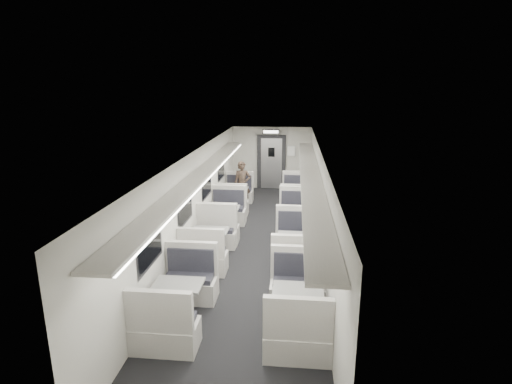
% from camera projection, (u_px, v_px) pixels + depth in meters
% --- Properties ---
extents(room, '(3.24, 12.24, 2.64)m').
position_uv_depth(room, '(257.00, 201.00, 9.65)').
color(room, black).
rests_on(room, ground).
extents(booth_left_a, '(0.96, 1.94, 1.04)m').
position_uv_depth(booth_left_a, '(236.00, 197.00, 13.14)').
color(booth_left_a, '#B1AEA6').
rests_on(booth_left_a, room).
extents(booth_left_b, '(1.02, 2.06, 1.10)m').
position_uv_depth(booth_left_b, '(224.00, 219.00, 10.89)').
color(booth_left_b, '#B1AEA6').
rests_on(booth_left_b, room).
extents(booth_left_c, '(0.99, 2.00, 1.07)m').
position_uv_depth(booth_left_c, '(211.00, 244.00, 9.26)').
color(booth_left_c, '#B1AEA6').
rests_on(booth_left_c, room).
extents(booth_left_d, '(0.99, 2.02, 1.08)m').
position_uv_depth(booth_left_d, '(179.00, 302.00, 6.75)').
color(booth_left_d, '#B1AEA6').
rests_on(booth_left_d, room).
extents(booth_right_a, '(1.01, 2.06, 1.10)m').
position_uv_depth(booth_right_a, '(297.00, 199.00, 12.82)').
color(booth_right_a, '#B1AEA6').
rests_on(booth_right_a, room).
extents(booth_right_b, '(1.03, 2.10, 1.12)m').
position_uv_depth(booth_right_b, '(297.00, 222.00, 10.67)').
color(booth_right_b, '#B1AEA6').
rests_on(booth_right_b, room).
extents(booth_right_c, '(1.05, 2.12, 1.14)m').
position_uv_depth(booth_right_c, '(297.00, 251.00, 8.77)').
color(booth_right_c, '#B1AEA6').
rests_on(booth_right_c, room).
extents(booth_right_d, '(0.99, 2.01, 1.07)m').
position_uv_depth(booth_right_d, '(297.00, 308.00, 6.57)').
color(booth_right_d, '#B1AEA6').
rests_on(booth_right_d, room).
extents(passenger, '(0.61, 0.46, 1.53)m').
position_uv_depth(passenger, '(242.00, 184.00, 13.13)').
color(passenger, black).
rests_on(passenger, room).
extents(window_a, '(0.02, 1.18, 0.84)m').
position_uv_depth(window_a, '(221.00, 167.00, 13.03)').
color(window_a, black).
rests_on(window_a, room).
extents(window_b, '(0.02, 1.18, 0.84)m').
position_uv_depth(window_b, '(207.00, 182.00, 10.91)').
color(window_b, black).
rests_on(window_b, room).
extents(window_c, '(0.02, 1.18, 0.84)m').
position_uv_depth(window_c, '(185.00, 205.00, 8.79)').
color(window_c, black).
rests_on(window_c, room).
extents(window_d, '(0.02, 1.18, 0.84)m').
position_uv_depth(window_d, '(150.00, 243.00, 6.68)').
color(window_d, black).
rests_on(window_d, room).
extents(luggage_rack_left, '(0.46, 10.40, 0.09)m').
position_uv_depth(luggage_rack_left, '(202.00, 174.00, 9.30)').
color(luggage_rack_left, '#B1AEA6').
rests_on(luggage_rack_left, room).
extents(luggage_rack_right, '(0.46, 10.40, 0.09)m').
position_uv_depth(luggage_rack_right, '(310.00, 176.00, 9.06)').
color(luggage_rack_right, '#B1AEA6').
rests_on(luggage_rack_right, room).
extents(vestibule_door, '(1.10, 0.13, 2.10)m').
position_uv_depth(vestibule_door, '(271.00, 162.00, 15.40)').
color(vestibule_door, black).
rests_on(vestibule_door, room).
extents(exit_sign, '(0.62, 0.12, 0.16)m').
position_uv_depth(exit_sign, '(271.00, 132.00, 14.61)').
color(exit_sign, black).
rests_on(exit_sign, room).
extents(wall_notice, '(0.32, 0.02, 0.40)m').
position_uv_depth(wall_notice, '(291.00, 151.00, 15.20)').
color(wall_notice, white).
rests_on(wall_notice, room).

